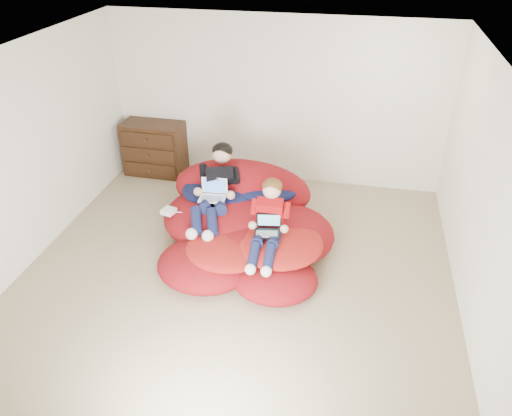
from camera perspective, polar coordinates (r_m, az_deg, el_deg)
The scene contains 9 objects.
room_shell at distance 5.86m, azimuth -2.19°, elevation -5.62°, with size 5.10×5.10×2.77m.
dresser at distance 8.15m, azimuth -11.52°, elevation 6.66°, with size 0.96×0.55×0.85m.
beanbag_pile at distance 6.38m, azimuth -1.40°, elevation -1.68°, with size 2.28×2.33×0.90m.
cream_pillow at distance 6.84m, azimuth -3.24°, elevation 4.13°, with size 0.45×0.28×0.28m, color white.
older_boy at distance 6.38m, azimuth -4.60°, elevation 2.73°, with size 0.48×1.30×0.77m.
younger_boy at distance 5.72m, azimuth 1.43°, elevation -1.34°, with size 0.32×0.97×0.77m.
laptop_white at distance 6.30m, azimuth -4.90°, elevation 1.76°, with size 0.34×0.28×0.24m.
laptop_black at distance 5.74m, azimuth 1.37°, elevation -2.24°, with size 0.32×0.29×0.22m.
power_adapter at distance 6.42m, azimuth -9.95°, elevation -0.35°, with size 0.15×0.15×0.06m, color white.
Camera 1 is at (1.19, -4.54, 3.73)m, focal length 35.00 mm.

